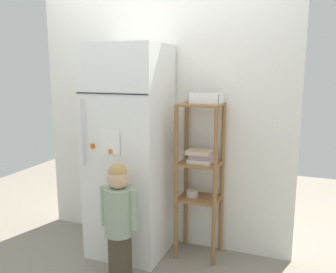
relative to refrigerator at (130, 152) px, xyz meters
The scene contains 6 objects.
ground_plane 0.93m from the refrigerator, ahead, with size 6.00×6.00×0.00m, color gray.
kitchen_wall_back 0.44m from the refrigerator, 62.02° to the left, with size 2.42×0.03×2.33m, color silver.
refrigerator is the anchor object (origin of this frame).
child_standing 0.60m from the refrigerator, 72.90° to the right, with size 0.30×0.23×0.95m.
pantry_shelf_unit 0.62m from the refrigerator, 12.78° to the left, with size 0.37×0.30×1.34m.
fruit_bin 0.79m from the refrigerator, 13.06° to the left, with size 0.26×0.17×0.09m.
Camera 1 is at (1.24, -2.70, 1.63)m, focal length 38.46 mm.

